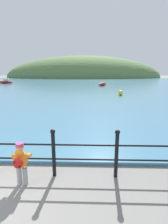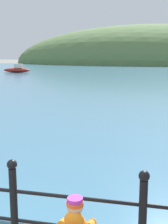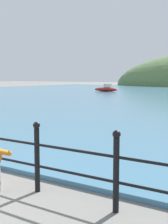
% 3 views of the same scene
% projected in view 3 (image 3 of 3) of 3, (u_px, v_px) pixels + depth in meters
% --- Properties ---
extents(boat_far_left, '(3.32, 0.98, 1.00)m').
position_uv_depth(boat_far_left, '(106.00, 89.00, 39.91)').
color(boat_far_left, maroon).
rests_on(boat_far_left, water).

